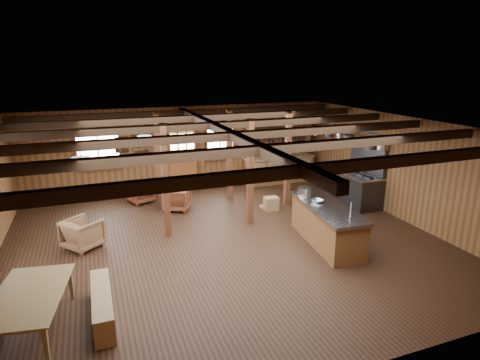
# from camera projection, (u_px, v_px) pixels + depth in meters

# --- Properties ---
(room) EXTENTS (10.04, 9.04, 2.84)m
(room) POSITION_uv_depth(u_px,v_px,m) (226.00, 188.00, 9.13)
(room) COLOR black
(room) RESTS_ON ground
(ceiling_joists) EXTENTS (9.80, 8.82, 0.18)m
(ceiling_joists) POSITION_uv_depth(u_px,v_px,m) (223.00, 131.00, 8.93)
(ceiling_joists) COLOR black
(ceiling_joists) RESTS_ON ceiling
(timber_posts) EXTENTS (3.95, 2.35, 2.80)m
(timber_posts) POSITION_uv_depth(u_px,v_px,m) (220.00, 165.00, 11.17)
(timber_posts) COLOR #402412
(timber_posts) RESTS_ON floor
(back_door) EXTENTS (1.02, 0.08, 2.15)m
(back_door) POSITION_uv_depth(u_px,v_px,m) (183.00, 165.00, 13.27)
(back_door) COLOR brown
(back_door) RESTS_ON floor
(window_back_left) EXTENTS (1.32, 0.06, 1.32)m
(window_back_left) POSITION_uv_depth(u_px,v_px,m) (98.00, 150.00, 12.20)
(window_back_left) COLOR white
(window_back_left) RESTS_ON wall_back
(window_back_right) EXTENTS (1.02, 0.06, 1.32)m
(window_back_right) POSITION_uv_depth(u_px,v_px,m) (220.00, 141.00, 13.52)
(window_back_right) COLOR white
(window_back_right) RESTS_ON wall_back
(notice_boards) EXTENTS (1.08, 0.03, 0.90)m
(notice_boards) POSITION_uv_depth(u_px,v_px,m) (135.00, 146.00, 12.55)
(notice_boards) COLOR silver
(notice_boards) RESTS_ON wall_back
(back_counter) EXTENTS (2.55, 0.60, 2.45)m
(back_counter) POSITION_uv_depth(u_px,v_px,m) (279.00, 166.00, 14.28)
(back_counter) COLOR brown
(back_counter) RESTS_ON floor
(pendant_lamps) EXTENTS (1.86, 2.36, 0.66)m
(pendant_lamps) POSITION_uv_depth(u_px,v_px,m) (117.00, 150.00, 9.03)
(pendant_lamps) COLOR #313033
(pendant_lamps) RESTS_ON ceiling
(pot_rack) EXTENTS (0.37, 3.00, 0.43)m
(pot_rack) POSITION_uv_depth(u_px,v_px,m) (351.00, 139.00, 10.20)
(pot_rack) COLOR #313033
(pot_rack) RESTS_ON ceiling
(kitchen_island) EXTENTS (1.15, 2.58, 1.20)m
(kitchen_island) POSITION_uv_depth(u_px,v_px,m) (327.00, 224.00, 9.44)
(kitchen_island) COLOR brown
(kitchen_island) RESTS_ON floor
(step_stool) EXTENTS (0.47, 0.35, 0.40)m
(step_stool) POSITION_uv_depth(u_px,v_px,m) (271.00, 204.00, 11.66)
(step_stool) COLOR olive
(step_stool) RESTS_ON floor
(commercial_range) EXTENTS (0.84, 1.64, 2.03)m
(commercial_range) POSITION_uv_depth(u_px,v_px,m) (359.00, 183.00, 12.06)
(commercial_range) COLOR #313033
(commercial_range) RESTS_ON floor
(dining_table) EXTENTS (1.34, 2.02, 0.66)m
(dining_table) POSITION_uv_depth(u_px,v_px,m) (34.00, 313.00, 6.35)
(dining_table) COLOR olive
(dining_table) RESTS_ON floor
(bench_aisle) EXTENTS (0.32, 1.69, 0.46)m
(bench_aisle) POSITION_uv_depth(u_px,v_px,m) (102.00, 305.00, 6.72)
(bench_aisle) COLOR olive
(bench_aisle) RESTS_ON floor
(armchair_a) EXTENTS (0.90, 0.91, 0.65)m
(armchair_a) POSITION_uv_depth(u_px,v_px,m) (140.00, 192.00, 12.30)
(armchair_a) COLOR brown
(armchair_a) RESTS_ON floor
(armchair_b) EXTENTS (0.97, 0.98, 0.67)m
(armchair_b) POSITION_uv_depth(u_px,v_px,m) (177.00, 199.00, 11.66)
(armchair_b) COLOR brown
(armchair_b) RESTS_ON floor
(armchair_c) EXTENTS (1.06, 1.06, 0.70)m
(armchair_c) POSITION_uv_depth(u_px,v_px,m) (83.00, 234.00, 9.25)
(armchair_c) COLOR brown
(armchair_c) RESTS_ON floor
(counter_pot) EXTENTS (0.33, 0.33, 0.20)m
(counter_pot) POSITION_uv_depth(u_px,v_px,m) (304.00, 191.00, 10.05)
(counter_pot) COLOR #B2B5BA
(counter_pot) RESTS_ON kitchen_island
(bowl) EXTENTS (0.31, 0.31, 0.07)m
(bowl) POSITION_uv_depth(u_px,v_px,m) (318.00, 201.00, 9.55)
(bowl) COLOR silver
(bowl) RESTS_ON kitchen_island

